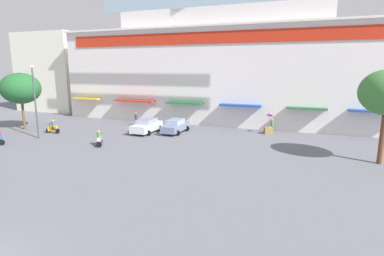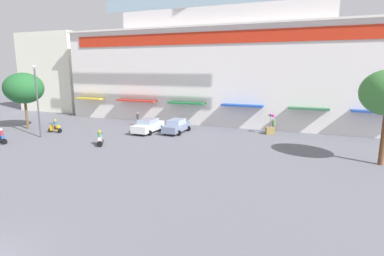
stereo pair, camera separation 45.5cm
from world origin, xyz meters
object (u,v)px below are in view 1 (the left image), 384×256
Objects in this scene: plaza_tree_0 at (21,88)px; parked_car_1 at (175,126)px; balloon_vendor_cart at (269,127)px; scooter_rider_3 at (53,128)px; streetlamp_near at (35,97)px; scooter_rider_1 at (99,139)px; parked_car_0 at (147,126)px; pedestrian_0 at (136,118)px; pedestrian_1 at (272,125)px.

parked_car_1 is (17.42, 4.47, -4.02)m from plaza_tree_0.
plaza_tree_0 reaches higher than balloon_vendor_cart.
plaza_tree_0 reaches higher than scooter_rider_3.
streetlamp_near is at bearing -154.41° from balloon_vendor_cart.
plaza_tree_0 is at bearing 174.04° from scooter_rider_3.
scooter_rider_1 is (13.14, -3.32, -4.18)m from plaza_tree_0.
parked_car_0 is 4.60m from pedestrian_0.
scooter_rider_3 is at bearing 100.39° from streetlamp_near.
parked_car_0 is 3.04× the size of scooter_rider_1.
pedestrian_0 is at bearing -174.01° from pedestrian_1.
balloon_vendor_cart is at bearing 37.96° from scooter_rider_1.
plaza_tree_0 reaches higher than parked_car_1.
plaza_tree_0 is 18.43m from parked_car_1.
pedestrian_0 is at bearing 161.11° from parked_car_1.
plaza_tree_0 is 3.97× the size of pedestrian_0.
plaza_tree_0 is 14.18m from scooter_rider_1.
scooter_rider_3 is (-9.63, -3.91, -0.15)m from parked_car_0.
scooter_rider_3 is at bearing -5.96° from plaza_tree_0.
plaza_tree_0 is 0.89× the size of streetlamp_near.
streetlamp_near is (-22.24, -11.21, 3.38)m from pedestrian_1.
parked_car_1 is 2.58× the size of pedestrian_0.
parked_car_0 is 11.67m from streetlamp_near.
pedestrian_0 is 0.22× the size of streetlamp_near.
scooter_rider_3 is 0.91× the size of pedestrian_0.
parked_car_0 reaches higher than scooter_rider_3.
parked_car_0 is at bearing 34.36° from streetlamp_near.
streetlamp_near reaches higher than scooter_rider_1.
plaza_tree_0 is at bearing -149.25° from pedestrian_0.
pedestrian_1 is at bearing 16.88° from plaza_tree_0.
balloon_vendor_cart is at bearing 19.98° from scooter_rider_3.
scooter_rider_1 is at bearing -140.88° from pedestrian_1.
balloon_vendor_cart is (16.06, 1.02, -0.16)m from pedestrian_0.
scooter_rider_1 is at bearing -14.18° from plaza_tree_0.
balloon_vendor_cart reaches higher than parked_car_0.
parked_car_1 is 14.66m from streetlamp_near.
scooter_rider_3 is at bearing -131.66° from pedestrian_0.
pedestrian_0 is (11.12, 6.62, -3.84)m from plaza_tree_0.
parked_car_1 is 1.84× the size of balloon_vendor_cart.
pedestrian_0 is 1.05× the size of pedestrian_1.
scooter_rider_3 is 23.83m from balloon_vendor_cart.
scooter_rider_1 is 8.73m from streetlamp_near.
balloon_vendor_cart reaches higher than parked_car_1.
pedestrian_0 reaches higher than parked_car_1.
pedestrian_0 is 0.71× the size of balloon_vendor_cart.
parked_car_1 is at bearing 19.34° from parked_car_0.
parked_car_0 is 2.85× the size of pedestrian_1.
balloon_vendor_cart is (21.96, 10.51, -3.48)m from streetlamp_near.
plaza_tree_0 is 5.99m from streetlamp_near.
parked_car_1 is (3.00, 1.05, -0.02)m from parked_car_0.
streetlamp_near reaches higher than parked_car_1.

